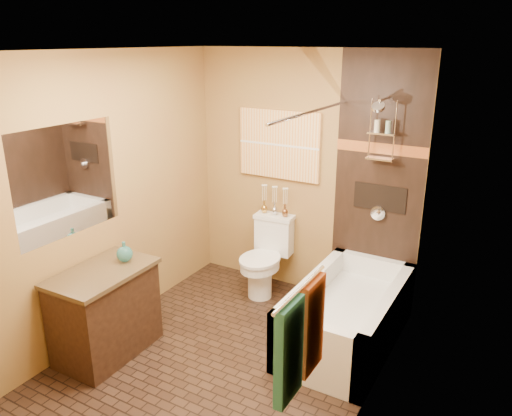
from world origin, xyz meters
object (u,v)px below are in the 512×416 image
Objects in this scene: sunset_painting at (279,145)px; vanity at (105,312)px; toilet at (266,256)px; bathtub at (347,319)px.

sunset_painting is 1.01× the size of vanity.
vanity is at bearing -116.67° from toilet.
bathtub is at bearing -27.94° from toilet.
toilet is at bearing 156.95° from bathtub.
sunset_painting reaches higher than toilet.
bathtub is (1.07, -0.73, -1.33)m from sunset_painting.
sunset_painting is 0.60× the size of bathtub.
sunset_painting is at bearing 145.97° from bathtub.
sunset_painting is at bearing 85.10° from toilet.
sunset_painting reaches higher than bathtub.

